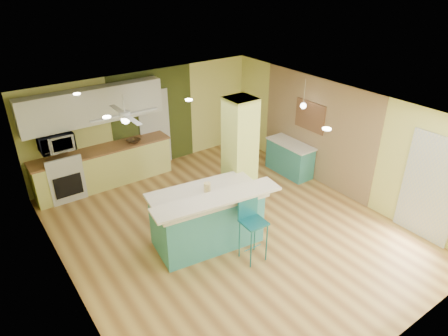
{
  "coord_description": "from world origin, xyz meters",
  "views": [
    {
      "loc": [
        -3.86,
        -5.28,
        4.81
      ],
      "look_at": [
        0.19,
        0.4,
        1.18
      ],
      "focal_mm": 32.0,
      "sensor_mm": 36.0,
      "label": 1
    }
  ],
  "objects_px": {
    "bar_stool": "(251,218)",
    "side_counter": "(290,158)",
    "fruit_bowl": "(134,141)",
    "peninsula": "(207,217)",
    "canister": "(207,187)"
  },
  "relations": [
    {
      "from": "side_counter",
      "to": "canister",
      "type": "relative_size",
      "value": 7.33
    },
    {
      "from": "fruit_bowl",
      "to": "side_counter",
      "type": "bearing_deg",
      "value": -31.97
    },
    {
      "from": "peninsula",
      "to": "fruit_bowl",
      "type": "xyz_separation_m",
      "value": [
        0.0,
        3.2,
        0.41
      ]
    },
    {
      "from": "side_counter",
      "to": "canister",
      "type": "height_order",
      "value": "canister"
    },
    {
      "from": "peninsula",
      "to": "bar_stool",
      "type": "distance_m",
      "value": 0.91
    },
    {
      "from": "bar_stool",
      "to": "canister",
      "type": "bearing_deg",
      "value": 113.63
    },
    {
      "from": "peninsula",
      "to": "fruit_bowl",
      "type": "distance_m",
      "value": 3.23
    },
    {
      "from": "bar_stool",
      "to": "fruit_bowl",
      "type": "xyz_separation_m",
      "value": [
        -0.4,
        3.98,
        0.15
      ]
    },
    {
      "from": "peninsula",
      "to": "bar_stool",
      "type": "bearing_deg",
      "value": -55.18
    },
    {
      "from": "side_counter",
      "to": "canister",
      "type": "bearing_deg",
      "value": -160.96
    },
    {
      "from": "bar_stool",
      "to": "fruit_bowl",
      "type": "height_order",
      "value": "bar_stool"
    },
    {
      "from": "bar_stool",
      "to": "fruit_bowl",
      "type": "relative_size",
      "value": 3.95
    },
    {
      "from": "canister",
      "to": "peninsula",
      "type": "bearing_deg",
      "value": -127.74
    },
    {
      "from": "peninsula",
      "to": "side_counter",
      "type": "height_order",
      "value": "peninsula"
    },
    {
      "from": "bar_stool",
      "to": "side_counter",
      "type": "height_order",
      "value": "bar_stool"
    }
  ]
}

